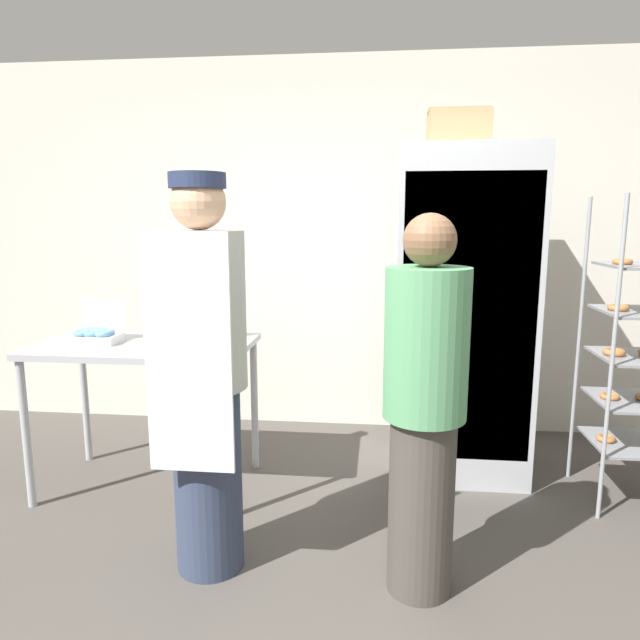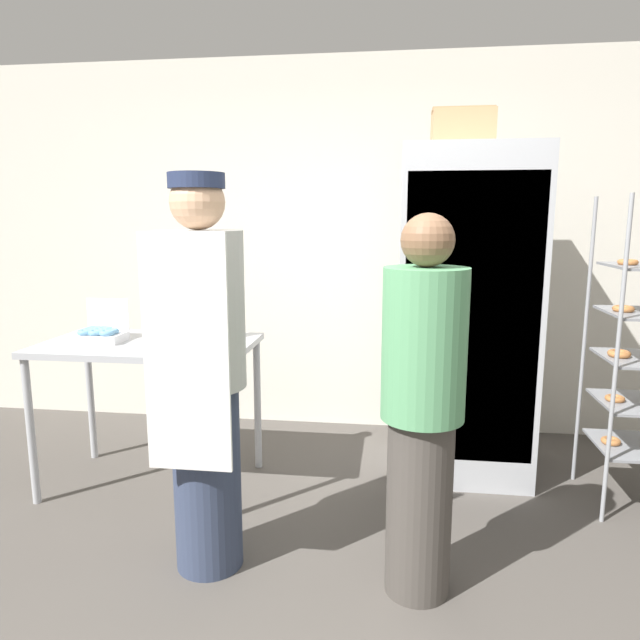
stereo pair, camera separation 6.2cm
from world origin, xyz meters
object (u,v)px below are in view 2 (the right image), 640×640
object	(u,v)px
donut_box	(101,333)
person_customer	(422,408)
cardboard_storage_box	(462,129)
person_baker	(203,372)
refrigerator	(465,316)
blender_pitcher	(228,318)

from	to	relation	value
donut_box	person_customer	xyz separation A→B (m)	(1.80, -0.77, -0.11)
donut_box	cardboard_storage_box	bearing A→B (deg)	14.89
cardboard_storage_box	person_baker	xyz separation A→B (m)	(-1.18, -1.26, -1.17)
person_baker	person_customer	distance (m)	0.94
refrigerator	donut_box	distance (m)	2.15
cardboard_storage_box	person_baker	bearing A→B (deg)	-133.27
blender_pitcher	cardboard_storage_box	xyz separation A→B (m)	(1.35, 0.33, 1.10)
refrigerator	person_customer	distance (m)	1.29
refrigerator	blender_pitcher	size ratio (longest dim) A/B	7.47
donut_box	person_baker	distance (m)	1.12
refrigerator	donut_box	size ratio (longest dim) A/B	7.62
refrigerator	blender_pitcher	world-z (taller)	refrigerator
blender_pitcher	refrigerator	bearing A→B (deg)	10.24
person_customer	blender_pitcher	bearing A→B (deg)	138.11
donut_box	cardboard_storage_box	world-z (taller)	cardboard_storage_box
cardboard_storage_box	person_customer	distance (m)	1.85
refrigerator	blender_pitcher	distance (m)	1.43
refrigerator	donut_box	bearing A→B (deg)	-167.37
refrigerator	cardboard_storage_box	bearing A→B (deg)	126.17
refrigerator	person_baker	xyz separation A→B (m)	(-1.24, -1.19, -0.08)
blender_pitcher	person_customer	distance (m)	1.49
blender_pitcher	person_customer	size ratio (longest dim) A/B	0.17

